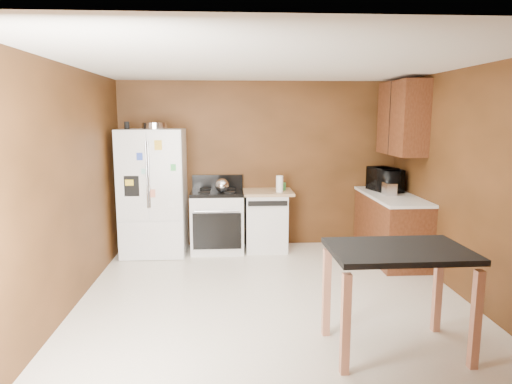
{
  "coord_description": "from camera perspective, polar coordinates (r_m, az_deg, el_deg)",
  "views": [
    {
      "loc": [
        -0.46,
        -4.67,
        1.98
      ],
      "look_at": [
        -0.13,
        0.85,
        1.06
      ],
      "focal_mm": 32.0,
      "sensor_mm": 36.0,
      "label": 1
    }
  ],
  "objects": [
    {
      "name": "floor",
      "position": [
        5.09,
        2.12,
        -13.43
      ],
      "size": [
        4.5,
        4.5,
        0.0
      ],
      "primitive_type": "plane",
      "color": "silver",
      "rests_on": "ground"
    },
    {
      "name": "ceiling",
      "position": [
        4.72,
        2.32,
        15.77
      ],
      "size": [
        4.5,
        4.5,
        0.0
      ],
      "primitive_type": "plane",
      "rotation": [
        3.14,
        0.0,
        0.0
      ],
      "color": "white",
      "rests_on": "ground"
    },
    {
      "name": "wall_back",
      "position": [
        6.97,
        0.42,
        3.46
      ],
      "size": [
        4.2,
        0.0,
        4.2
      ],
      "primitive_type": "plane",
      "rotation": [
        1.57,
        0.0,
        0.0
      ],
      "color": "brown",
      "rests_on": "ground"
    },
    {
      "name": "wall_front",
      "position": [
        2.57,
        7.13,
        -7.17
      ],
      "size": [
        4.2,
        0.0,
        4.2
      ],
      "primitive_type": "plane",
      "rotation": [
        -1.57,
        0.0,
        0.0
      ],
      "color": "brown",
      "rests_on": "ground"
    },
    {
      "name": "wall_left",
      "position": [
        5.0,
        -22.48,
        0.34
      ],
      "size": [
        0.0,
        4.5,
        4.5
      ],
      "primitive_type": "plane",
      "rotation": [
        1.57,
        0.0,
        1.57
      ],
      "color": "brown",
      "rests_on": "ground"
    },
    {
      "name": "wall_right",
      "position": [
        5.37,
        25.1,
        0.75
      ],
      "size": [
        0.0,
        4.5,
        4.5
      ],
      "primitive_type": "plane",
      "rotation": [
        1.57,
        0.0,
        -1.57
      ],
      "color": "brown",
      "rests_on": "ground"
    },
    {
      "name": "roasting_pan",
      "position": [
        6.65,
        -12.56,
        8.08
      ],
      "size": [
        0.36,
        0.36,
        0.09
      ],
      "primitive_type": "cylinder",
      "color": "silver",
      "rests_on": "refrigerator"
    },
    {
      "name": "pen_cup",
      "position": [
        6.54,
        -15.85,
        8.0
      ],
      "size": [
        0.07,
        0.07,
        0.11
      ],
      "primitive_type": "cylinder",
      "color": "black",
      "rests_on": "refrigerator"
    },
    {
      "name": "kettle",
      "position": [
        6.55,
        -4.28,
        0.83
      ],
      "size": [
        0.2,
        0.2,
        0.2
      ],
      "primitive_type": "sphere",
      "color": "silver",
      "rests_on": "gas_range"
    },
    {
      "name": "paper_towel",
      "position": [
        6.62,
        2.97,
        1.02
      ],
      "size": [
        0.12,
        0.12,
        0.24
      ],
      "primitive_type": "cylinder",
      "rotation": [
        0.0,
        0.0,
        0.26
      ],
      "color": "white",
      "rests_on": "dishwasher"
    },
    {
      "name": "green_canister",
      "position": [
        6.81,
        3.34,
        0.71
      ],
      "size": [
        0.12,
        0.12,
        0.11
      ],
      "primitive_type": "cylinder",
      "rotation": [
        0.0,
        0.0,
        -0.22
      ],
      "color": "green",
      "rests_on": "dishwasher"
    },
    {
      "name": "toaster",
      "position": [
        6.57,
        16.33,
        0.37
      ],
      "size": [
        0.15,
        0.24,
        0.17
      ],
      "primitive_type": "cube",
      "rotation": [
        0.0,
        0.0,
        -0.03
      ],
      "color": "silver",
      "rests_on": "right_cabinets"
    },
    {
      "name": "microwave",
      "position": [
        6.9,
        15.8,
        1.39
      ],
      "size": [
        0.5,
        0.63,
        0.31
      ],
      "primitive_type": "imported",
      "rotation": [
        0.0,
        0.0,
        1.82
      ],
      "color": "black",
      "rests_on": "right_cabinets"
    },
    {
      "name": "refrigerator",
      "position": [
        6.71,
        -12.69,
        -0.02
      ],
      "size": [
        0.9,
        0.8,
        1.8
      ],
      "color": "white",
      "rests_on": "ground"
    },
    {
      "name": "gas_range",
      "position": [
        6.77,
        -4.83,
        -3.53
      ],
      "size": [
        0.76,
        0.68,
        1.1
      ],
      "color": "white",
      "rests_on": "ground"
    },
    {
      "name": "dishwasher",
      "position": [
        6.81,
        1.25,
        -3.49
      ],
      "size": [
        0.78,
        0.63,
        0.89
      ],
      "color": "white",
      "rests_on": "ground"
    },
    {
      "name": "right_cabinets",
      "position": [
        6.65,
        16.87,
        -0.22
      ],
      "size": [
        0.63,
        1.58,
        2.45
      ],
      "color": "brown",
      "rests_on": "ground"
    },
    {
      "name": "island",
      "position": [
        4.01,
        17.33,
        -8.72
      ],
      "size": [
        1.15,
        0.77,
        0.91
      ],
      "color": "black",
      "rests_on": "ground"
    }
  ]
}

